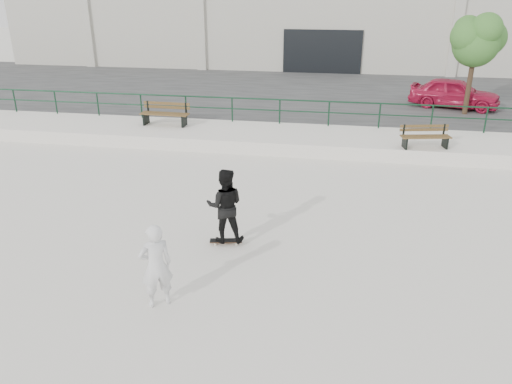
% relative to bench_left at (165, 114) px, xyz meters
% --- Properties ---
extents(ground, '(120.00, 120.00, 0.00)m').
position_rel_bench_left_xyz_m(ground, '(5.58, -9.82, -0.95)').
color(ground, silver).
rests_on(ground, ground).
extents(ledge, '(30.00, 3.00, 0.50)m').
position_rel_bench_left_xyz_m(ledge, '(5.58, -0.32, -0.70)').
color(ledge, silver).
rests_on(ledge, ground).
extents(parking_strip, '(60.00, 14.00, 0.50)m').
position_rel_bench_left_xyz_m(parking_strip, '(5.58, 8.18, -0.70)').
color(parking_strip, '#333333').
rests_on(parking_strip, ground).
extents(railing, '(28.00, 0.06, 1.03)m').
position_rel_bench_left_xyz_m(railing, '(5.58, 0.98, 0.29)').
color(railing, '#133622').
rests_on(railing, ledge).
extents(commercial_building, '(44.20, 16.33, 8.00)m').
position_rel_bench_left_xyz_m(commercial_building, '(5.58, 22.17, 3.62)').
color(commercial_building, '#B8B3A5').
rests_on(commercial_building, ground).
extents(bench_left, '(2.00, 0.64, 0.91)m').
position_rel_bench_left_xyz_m(bench_left, '(0.00, 0.00, 0.00)').
color(bench_left, '#4E391A').
rests_on(bench_left, ledge).
extents(bench_right, '(1.79, 0.84, 0.79)m').
position_rel_bench_left_xyz_m(bench_right, '(10.03, -1.36, -0.06)').
color(bench_right, '#4E391A').
rests_on(bench_right, ledge).
extents(tree, '(2.42, 2.15, 4.30)m').
position_rel_bench_left_xyz_m(tree, '(12.51, 4.10, 2.77)').
color(tree, '#483924').
rests_on(tree, parking_strip).
extents(red_car, '(4.27, 2.61, 1.36)m').
position_rel_bench_left_xyz_m(red_car, '(12.17, 5.33, 0.23)').
color(red_car, '#B9163C').
rests_on(red_car, parking_strip).
extents(skateboard, '(0.80, 0.35, 0.09)m').
position_rel_bench_left_xyz_m(skateboard, '(4.53, -8.60, -0.88)').
color(skateboard, black).
rests_on(skateboard, ground).
extents(standing_skater, '(0.99, 0.83, 1.83)m').
position_rel_bench_left_xyz_m(standing_skater, '(4.53, -8.60, 0.06)').
color(standing_skater, black).
rests_on(standing_skater, skateboard).
extents(seated_skater, '(0.76, 0.70, 1.74)m').
position_rel_bench_left_xyz_m(seated_skater, '(3.80, -11.25, -0.08)').
color(seated_skater, silver).
rests_on(seated_skater, ground).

